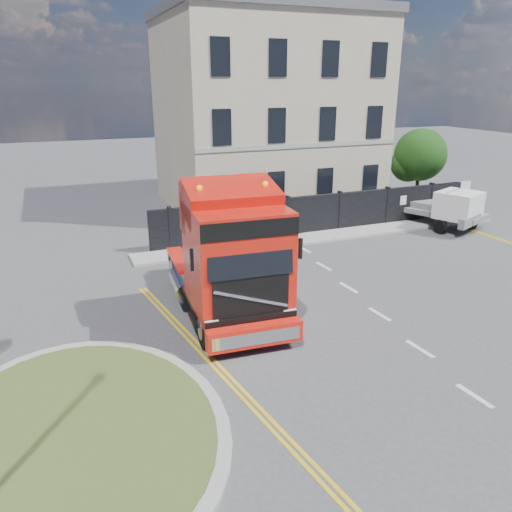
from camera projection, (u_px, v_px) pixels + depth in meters
name	position (u px, v px, depth m)	size (l,w,h in m)	color
ground	(296.00, 324.00, 16.19)	(120.00, 120.00, 0.00)	#424244
traffic_island	(74.00, 434.00, 11.03)	(6.80, 6.80, 0.17)	gray
hoarding_fence	(332.00, 213.00, 26.07)	(18.80, 0.25, 2.00)	black
georgian_building	(266.00, 111.00, 30.85)	(12.30, 10.30, 12.80)	#B7AF91
tree	(417.00, 157.00, 30.91)	(3.20, 3.20, 4.80)	#382619
pavement_far	(330.00, 236.00, 25.39)	(20.00, 1.60, 0.12)	gray
truck	(231.00, 261.00, 16.00)	(3.35, 7.71, 4.51)	black
flatbed_pickup	(449.00, 208.00, 26.45)	(3.81, 5.58, 2.11)	slate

